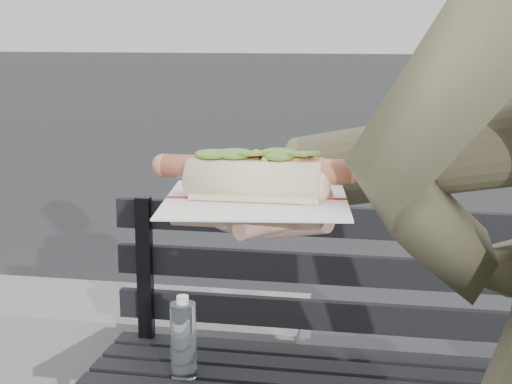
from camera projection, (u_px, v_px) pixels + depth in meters
park_bench at (383, 357)px, 1.95m from camera, size 1.50×0.44×0.88m
concrete_block at (133, 356)px, 2.74m from camera, size 1.20×0.40×0.40m
held_hotdog at (446, 158)px, 0.83m from camera, size 0.63×0.30×0.20m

